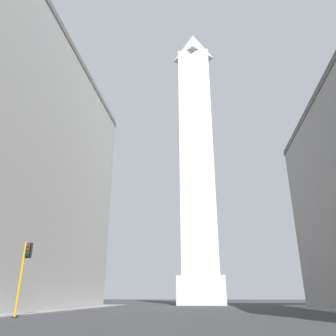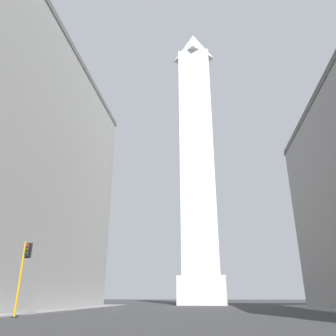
% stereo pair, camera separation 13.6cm
% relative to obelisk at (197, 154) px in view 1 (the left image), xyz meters
% --- Properties ---
extents(obelisk, '(9.48, 9.48, 68.77)m').
position_rel_obelisk_xyz_m(obelisk, '(0.00, 0.00, 0.00)').
color(obelisk, silver).
rests_on(obelisk, ground_plane).
extents(traffic_light_mid_left, '(0.76, 0.53, 6.10)m').
position_rel_obelisk_xyz_m(traffic_light_mid_left, '(-14.20, -43.41, -29.02)').
color(traffic_light_mid_left, orange).
rests_on(traffic_light_mid_left, ground_plane).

